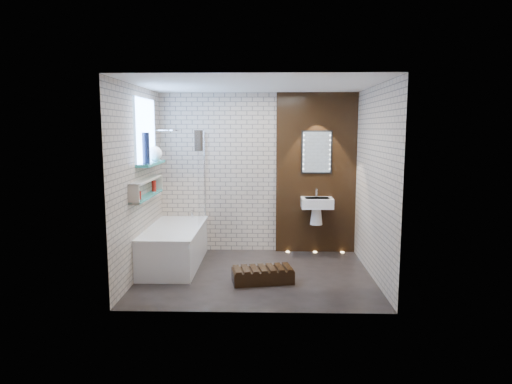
{
  "coord_description": "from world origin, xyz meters",
  "views": [
    {
      "loc": [
        0.16,
        -6.1,
        2.03
      ],
      "look_at": [
        0.0,
        0.15,
        1.15
      ],
      "focal_mm": 31.82,
      "sensor_mm": 36.0,
      "label": 1
    }
  ],
  "objects_px": {
    "washbasin": "(317,207)",
    "led_mirror": "(317,152)",
    "bath_screen": "(201,177)",
    "walnut_step": "(263,276)",
    "bathtub": "(175,246)"
  },
  "relations": [
    {
      "from": "bath_screen",
      "to": "walnut_step",
      "type": "bearing_deg",
      "value": -50.85
    },
    {
      "from": "washbasin",
      "to": "bathtub",
      "type": "bearing_deg",
      "value": -163.99
    },
    {
      "from": "washbasin",
      "to": "led_mirror",
      "type": "height_order",
      "value": "led_mirror"
    },
    {
      "from": "bathtub",
      "to": "washbasin",
      "type": "relative_size",
      "value": 3.0
    },
    {
      "from": "washbasin",
      "to": "led_mirror",
      "type": "bearing_deg",
      "value": 90.0
    },
    {
      "from": "bathtub",
      "to": "walnut_step",
      "type": "distance_m",
      "value": 1.54
    },
    {
      "from": "walnut_step",
      "to": "bath_screen",
      "type": "bearing_deg",
      "value": 129.15
    },
    {
      "from": "washbasin",
      "to": "led_mirror",
      "type": "xyz_separation_m",
      "value": [
        0.0,
        0.16,
        0.86
      ]
    },
    {
      "from": "bathtub",
      "to": "led_mirror",
      "type": "xyz_separation_m",
      "value": [
        2.17,
        0.78,
        1.36
      ]
    },
    {
      "from": "led_mirror",
      "to": "walnut_step",
      "type": "bearing_deg",
      "value": -119.05
    },
    {
      "from": "bath_screen",
      "to": "led_mirror",
      "type": "distance_m",
      "value": 1.89
    },
    {
      "from": "bath_screen",
      "to": "walnut_step",
      "type": "relative_size",
      "value": 1.76
    },
    {
      "from": "bath_screen",
      "to": "walnut_step",
      "type": "xyz_separation_m",
      "value": [
        0.97,
        -1.19,
        -1.19
      ]
    },
    {
      "from": "bath_screen",
      "to": "washbasin",
      "type": "bearing_deg",
      "value": 5.78
    },
    {
      "from": "bath_screen",
      "to": "led_mirror",
      "type": "xyz_separation_m",
      "value": [
        1.82,
        0.34,
        0.37
      ]
    }
  ]
}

